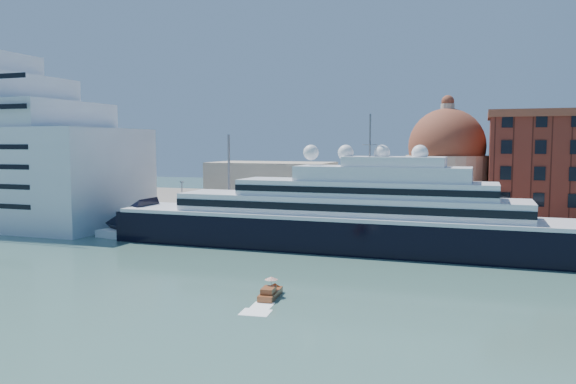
% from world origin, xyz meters
% --- Properties ---
extents(ground, '(400.00, 400.00, 0.00)m').
position_xyz_m(ground, '(0.00, 0.00, 0.00)').
color(ground, '#345951').
rests_on(ground, ground).
extents(quay, '(180.00, 10.00, 2.50)m').
position_xyz_m(quay, '(0.00, 34.00, 1.25)').
color(quay, gray).
rests_on(quay, ground).
extents(land, '(260.00, 72.00, 2.00)m').
position_xyz_m(land, '(0.00, 75.00, 1.00)').
color(land, slate).
rests_on(land, ground).
extents(quay_fence, '(180.00, 0.10, 1.20)m').
position_xyz_m(quay_fence, '(0.00, 29.50, 3.10)').
color(quay_fence, slate).
rests_on(quay_fence, quay).
extents(superyacht, '(92.84, 12.87, 27.75)m').
position_xyz_m(superyacht, '(2.51, 23.00, 4.79)').
color(superyacht, black).
rests_on(superyacht, ground).
extents(service_barge, '(12.88, 5.76, 2.80)m').
position_xyz_m(service_barge, '(-36.15, 20.17, 0.80)').
color(service_barge, white).
rests_on(service_barge, ground).
extents(water_taxi, '(2.37, 5.60, 2.59)m').
position_xyz_m(water_taxi, '(5.79, -10.43, 0.62)').
color(water_taxi, brown).
rests_on(water_taxi, ground).
extents(church, '(66.00, 18.00, 25.50)m').
position_xyz_m(church, '(6.39, 57.72, 10.91)').
color(church, beige).
rests_on(church, land).
extents(lamp_posts, '(120.80, 2.40, 18.00)m').
position_xyz_m(lamp_posts, '(-12.67, 32.27, 9.84)').
color(lamp_posts, slate).
rests_on(lamp_posts, quay).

